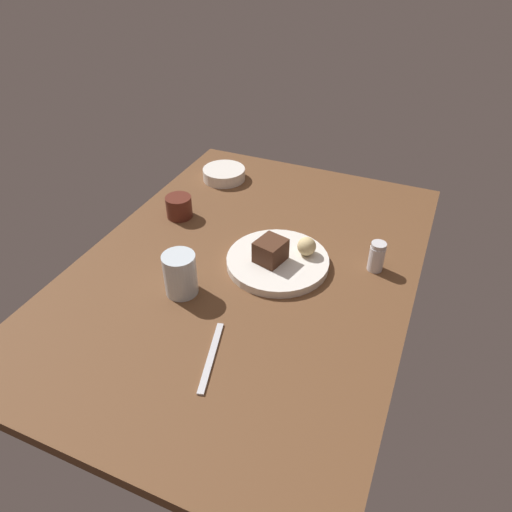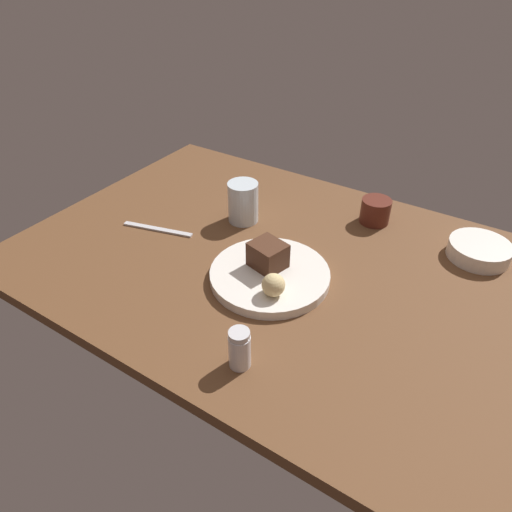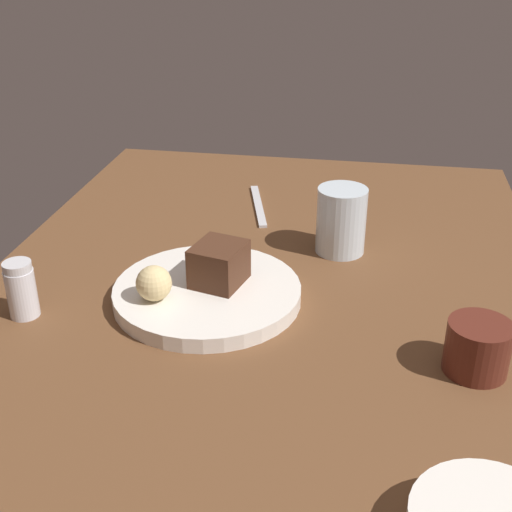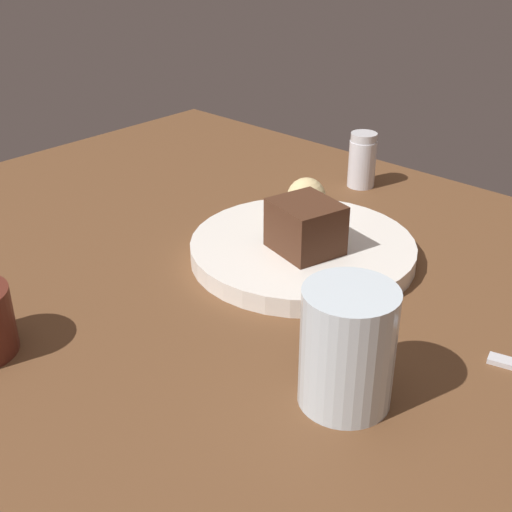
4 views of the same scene
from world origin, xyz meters
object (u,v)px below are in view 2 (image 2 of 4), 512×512
Objects in this scene: coffee_cup at (375,211)px; water_glass at (243,202)px; chocolate_cake_slice at (268,255)px; side_bowl at (479,250)px; bread_roll at (273,285)px; dessert_plate at (270,275)px; salt_shaker at (240,349)px; butter_knife at (158,229)px.

water_glass is at bearing -148.61° from coffee_cup.
chocolate_cake_slice is at bearing -42.63° from water_glass.
coffee_cup is at bearing 31.39° from water_glass.
water_glass is at bearing -163.84° from side_bowl.
bread_roll is 0.46× the size of water_glass.
dessert_plate is 2.47× the size of water_glass.
dessert_plate is 3.28× the size of salt_shaker.
coffee_cup is at bearing 87.70° from salt_shaker.
dessert_plate is at bearing -17.05° from butter_knife.
dessert_plate is at bearing 109.10° from salt_shaker.
dessert_plate is 34.54cm from butter_knife.
bread_roll is at bearing -25.66° from butter_knife.
butter_knife is (-45.01, -33.91, -2.99)cm from coffee_cup.
bread_roll is 0.64× the size of coffee_cup.
side_bowl reaches higher than butter_knife.
water_glass is 58.05cm from side_bowl.
bread_roll is (6.01, -7.60, -0.47)cm from chocolate_cake_slice.
chocolate_cake_slice is 1.50× the size of bread_roll.
salt_shaker is at bearing -56.64° from water_glass.
salt_shaker is 49.53cm from butter_knife.
water_glass is (-17.35, 15.97, 0.26)cm from chocolate_cake_slice.
butter_knife is (-71.35, -32.15, -1.65)cm from side_bowl.
water_glass is at bearing 137.37° from chocolate_cake_slice.
dessert_plate is 4.50cm from chocolate_cake_slice.
salt_shaker is 1.05× the size of coffee_cup.
salt_shaker is 49.03cm from water_glass.
water_glass reaches higher than salt_shaker.
side_bowl is (32.30, 39.70, -2.73)cm from bread_roll.
bread_roll is 51.25cm from side_bowl.
dessert_plate is 36.90cm from coffee_cup.
chocolate_cake_slice is at bearing 128.35° from bread_roll.
side_bowl is at bearing 16.16° from water_glass.
salt_shaker is at bearing -45.02° from butter_knife.
bread_roll is at bearing -53.47° from dessert_plate.
coffee_cup is at bearing 70.53° from chocolate_cake_slice.
salt_shaker is (8.14, -23.51, 2.88)cm from dessert_plate.
butter_knife is at bearing -143.01° from coffee_cup.
coffee_cup is (5.96, 41.46, -1.38)cm from bread_roll.
chocolate_cake_slice is at bearing -140.04° from side_bowl.
side_bowl is (28.71, 57.07, -2.08)cm from salt_shaker.
salt_shaker reaches higher than butter_knife.
chocolate_cake_slice reaches higher than bread_roll.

